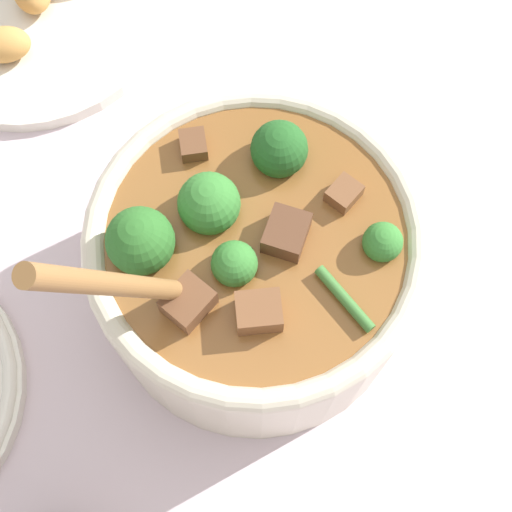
{
  "coord_description": "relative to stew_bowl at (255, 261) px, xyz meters",
  "views": [
    {
      "loc": [
        0.15,
        0.09,
        0.52
      ],
      "look_at": [
        0.0,
        0.0,
        0.07
      ],
      "focal_mm": 50.0,
      "sensor_mm": 36.0,
      "label": 1
    }
  ],
  "objects": [
    {
      "name": "stew_bowl",
      "position": [
        0.0,
        0.0,
        0.0
      ],
      "size": [
        0.23,
        0.22,
        0.25
      ],
      "color": "beige",
      "rests_on": "ground_plane"
    },
    {
      "name": "ground_plane",
      "position": [
        -0.0,
        0.0,
        -0.06
      ],
      "size": [
        4.0,
        4.0,
        0.0
      ],
      "primitive_type": "plane",
      "color": "silver"
    },
    {
      "name": "food_plate",
      "position": [
        -0.12,
        -0.3,
        -0.05
      ],
      "size": [
        0.24,
        0.24,
        0.05
      ],
      "color": "silver",
      "rests_on": "ground_plane"
    }
  ]
}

